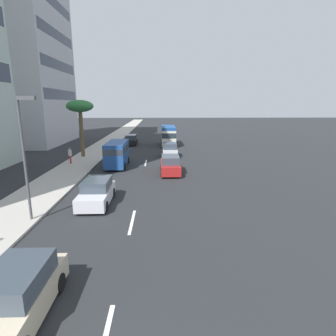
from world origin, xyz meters
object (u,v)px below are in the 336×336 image
car_lead (170,165)px  car_sixth (97,192)px  car_fourth (131,140)px  minibus_seventh (168,135)px  car_third (170,150)px  palm_tree (80,108)px  street_lamp (25,145)px  van_fifth (117,153)px  pedestrian_near_lamp (70,155)px  car_second (16,297)px

car_lead → car_sixth: car_lead is taller
car_sixth → car_fourth: bearing=-179.0°
minibus_seventh → car_third: bearing=179.3°
palm_tree → car_lead: bearing=-128.1°
car_lead → street_lamp: 13.85m
car_fourth → street_lamp: size_ratio=0.72×
car_lead → van_fifth: bearing=60.3°
car_lead → minibus_seventh: 18.10m
car_lead → car_fourth: size_ratio=0.96×
street_lamp → van_fifth: bearing=-10.6°
pedestrian_near_lamp → palm_tree: 6.34m
van_fifth → street_lamp: (-13.84, 2.59, 2.81)m
pedestrian_near_lamp → car_lead: bearing=-25.3°
car_fourth → van_fifth: van_fifth is taller
car_lead → car_fourth: car_lead is taller
car_third → palm_tree: bearing=90.9°
street_lamp → minibus_seventh: bearing=-16.2°
pedestrian_near_lamp → car_second: bearing=-81.3°
car_fourth → minibus_seventh: bearing=80.4°
car_third → palm_tree: size_ratio=0.60×
car_third → car_lead: bearing=178.2°
car_lead → street_lamp: (-10.75, 8.01, 3.48)m
car_lead → car_sixth: (-7.99, 5.11, -0.03)m
car_lead → car_third: 8.26m
car_third → car_fourth: size_ratio=0.85×
car_sixth → street_lamp: bearing=-46.4°
car_second → car_third: 26.78m
car_second → van_fifth: size_ratio=0.81×
minibus_seventh → pedestrian_near_lamp: (-14.13, 10.94, -0.54)m
car_lead → pedestrian_near_lamp: 11.26m
pedestrian_near_lamp → car_sixth: bearing=-70.3°
car_lead → street_lamp: bearing=143.3°
car_sixth → palm_tree: bearing=-162.0°
pedestrian_near_lamp → palm_tree: bearing=82.2°
car_sixth → minibus_seventh: 26.65m
car_second → van_fifth: (21.03, 0.12, 0.68)m
palm_tree → street_lamp: (-18.85, -2.32, -1.62)m
car_third → pedestrian_near_lamp: 11.64m
car_sixth → pedestrian_near_lamp: bearing=-155.5°
car_third → pedestrian_near_lamp: size_ratio=2.35×
car_third → pedestrian_near_lamp: bearing=111.7°
car_second → car_fourth: size_ratio=0.91×
car_lead → car_second: car_lead is taller
car_sixth → street_lamp: (-2.76, 2.90, 3.51)m
car_lead → car_third: bearing=-1.8°
van_fifth → minibus_seventh: 16.08m
minibus_seventh → car_sixth: bearing=168.1°
car_second → car_lead: bearing=163.5°
car_third → car_fourth: (10.83, 5.86, -0.07)m
car_third → car_second: bearing=168.0°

